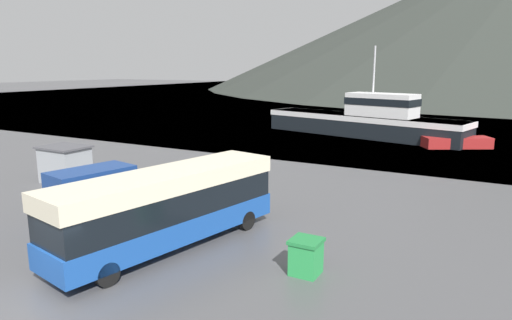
{
  "coord_description": "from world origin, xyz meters",
  "views": [
    {
      "loc": [
        12.73,
        -8.28,
        7.55
      ],
      "look_at": [
        -0.35,
        15.36,
        2.0
      ],
      "focal_mm": 32.0,
      "sensor_mm": 36.0,
      "label": 1
    }
  ],
  "objects_px": {
    "tour_bus": "(168,205)",
    "delivery_van": "(103,191)",
    "dock_kiosk": "(65,164)",
    "fishing_boat": "(366,120)",
    "storage_bin": "(306,256)",
    "small_boat": "(457,142)"
  },
  "relations": [
    {
      "from": "tour_bus",
      "to": "storage_bin",
      "type": "relative_size",
      "value": 8.05
    },
    {
      "from": "small_boat",
      "to": "fishing_boat",
      "type": "bearing_deg",
      "value": -137.89
    },
    {
      "from": "tour_bus",
      "to": "delivery_van",
      "type": "bearing_deg",
      "value": 175.99
    },
    {
      "from": "fishing_boat",
      "to": "storage_bin",
      "type": "xyz_separation_m",
      "value": [
        7.62,
        -34.85,
        -1.1
      ]
    },
    {
      "from": "fishing_boat",
      "to": "storage_bin",
      "type": "bearing_deg",
      "value": -154.23
    },
    {
      "from": "tour_bus",
      "to": "delivery_van",
      "type": "height_order",
      "value": "tour_bus"
    },
    {
      "from": "fishing_boat",
      "to": "small_boat",
      "type": "bearing_deg",
      "value": -94.07
    },
    {
      "from": "fishing_boat",
      "to": "dock_kiosk",
      "type": "xyz_separation_m",
      "value": [
        -11.73,
        -29.82,
        -0.57
      ]
    },
    {
      "from": "small_boat",
      "to": "delivery_van",
      "type": "bearing_deg",
      "value": -54.32
    },
    {
      "from": "fishing_boat",
      "to": "small_boat",
      "type": "relative_size",
      "value": 3.69
    },
    {
      "from": "delivery_van",
      "to": "small_boat",
      "type": "xyz_separation_m",
      "value": [
        13.64,
        30.72,
        -0.85
      ]
    },
    {
      "from": "tour_bus",
      "to": "small_boat",
      "type": "bearing_deg",
      "value": 86.88
    },
    {
      "from": "tour_bus",
      "to": "delivery_van",
      "type": "xyz_separation_m",
      "value": [
        -5.52,
        1.48,
        -0.49
      ]
    },
    {
      "from": "fishing_boat",
      "to": "delivery_van",
      "type": "bearing_deg",
      "value": -173.31
    },
    {
      "from": "fishing_boat",
      "to": "storage_bin",
      "type": "relative_size",
      "value": 17.19
    },
    {
      "from": "dock_kiosk",
      "to": "small_boat",
      "type": "height_order",
      "value": "dock_kiosk"
    },
    {
      "from": "fishing_boat",
      "to": "storage_bin",
      "type": "height_order",
      "value": "fishing_boat"
    },
    {
      "from": "delivery_van",
      "to": "fishing_boat",
      "type": "xyz_separation_m",
      "value": [
        4.0,
        33.76,
        0.43
      ]
    },
    {
      "from": "fishing_boat",
      "to": "dock_kiosk",
      "type": "height_order",
      "value": "fishing_boat"
    },
    {
      "from": "delivery_van",
      "to": "fishing_boat",
      "type": "bearing_deg",
      "value": 94.95
    },
    {
      "from": "delivery_van",
      "to": "storage_bin",
      "type": "bearing_deg",
      "value": 6.33
    },
    {
      "from": "delivery_van",
      "to": "dock_kiosk",
      "type": "height_order",
      "value": "delivery_van"
    }
  ]
}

